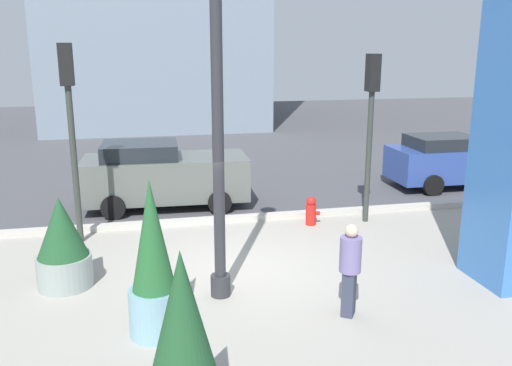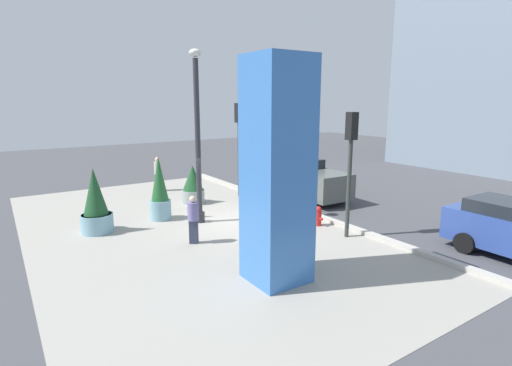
% 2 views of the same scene
% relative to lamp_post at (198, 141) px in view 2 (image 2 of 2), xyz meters
% --- Properties ---
extents(ground_plane, '(60.00, 60.00, 0.00)m').
position_rel_lamp_post_xyz_m(ground_plane, '(0.52, 5.04, -3.12)').
color(ground_plane, '#47474C').
extents(plaza_pavement, '(18.00, 10.00, 0.02)m').
position_rel_lamp_post_xyz_m(plaza_pavement, '(0.52, -0.96, -3.12)').
color(plaza_pavement, '#9E998E').
rests_on(plaza_pavement, ground_plane).
extents(curb_strip, '(18.00, 0.24, 0.16)m').
position_rel_lamp_post_xyz_m(curb_strip, '(0.52, 4.16, -3.04)').
color(curb_strip, '#B7B2A8').
rests_on(curb_strip, ground_plane).
extents(lamp_post, '(0.44, 0.44, 6.40)m').
position_rel_lamp_post_xyz_m(lamp_post, '(0.00, 0.00, 0.00)').
color(lamp_post, '#2D2D33').
rests_on(lamp_post, ground_plane).
extents(art_pillar_blue, '(1.41, 1.41, 5.69)m').
position_rel_lamp_post_xyz_m(art_pillar_blue, '(5.61, -0.49, -0.28)').
color(art_pillar_blue, '#3870BC').
rests_on(art_pillar_blue, ground_plane).
extents(potted_plant_near_right, '(1.11, 1.11, 2.32)m').
position_rel_lamp_post_xyz_m(potted_plant_near_right, '(-0.93, -3.57, -2.11)').
color(potted_plant_near_right, '#7AA8B7').
rests_on(potted_plant_near_right, ground_plane).
extents(potted_plant_curbside, '(1.01, 1.01, 1.75)m').
position_rel_lamp_post_xyz_m(potted_plant_curbside, '(-2.80, 1.01, -2.29)').
color(potted_plant_curbside, gray).
rests_on(potted_plant_curbside, ground_plane).
extents(potted_plant_by_pillar, '(0.81, 0.81, 2.52)m').
position_rel_lamp_post_xyz_m(potted_plant_by_pillar, '(-1.19, -1.13, -1.98)').
color(potted_plant_by_pillar, '#7AA8B7').
rests_on(potted_plant_by_pillar, ground_plane).
extents(fire_hydrant, '(0.36, 0.26, 0.75)m').
position_rel_lamp_post_xyz_m(fire_hydrant, '(2.84, 3.49, -2.75)').
color(fire_hydrant, red).
rests_on(fire_hydrant, ground_plane).
extents(traffic_light_far_side, '(0.28, 0.42, 4.24)m').
position_rel_lamp_post_xyz_m(traffic_light_far_side, '(4.31, 3.47, -0.24)').
color(traffic_light_far_side, '#333833').
rests_on(traffic_light_far_side, ground_plane).
extents(traffic_light_corner, '(0.28, 0.42, 4.48)m').
position_rel_lamp_post_xyz_m(traffic_light_corner, '(-2.76, 3.45, -0.09)').
color(traffic_light_corner, '#333833').
rests_on(traffic_light_corner, ground_plane).
extents(car_intersection, '(4.59, 2.22, 1.85)m').
position_rel_lamp_post_xyz_m(car_intersection, '(-0.73, 5.93, -2.19)').
color(car_intersection, '#565B56').
rests_on(car_intersection, ground_plane).
extents(pedestrian_on_sidewalk, '(0.50, 0.50, 1.61)m').
position_rel_lamp_post_xyz_m(pedestrian_on_sidewalk, '(1.99, -1.18, -2.23)').
color(pedestrian_on_sidewalk, '#33384C').
rests_on(pedestrian_on_sidewalk, ground_plane).
extents(pedestrian_crossing, '(0.46, 0.46, 1.77)m').
position_rel_lamp_post_xyz_m(pedestrian_crossing, '(-6.07, 0.56, -2.13)').
color(pedestrian_crossing, '#33384C').
rests_on(pedestrian_crossing, ground_plane).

